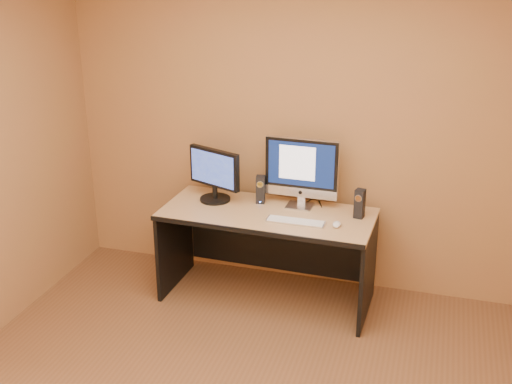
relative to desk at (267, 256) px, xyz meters
The scene contains 10 objects.
walls 1.84m from the desk, 80.47° to the right, with size 4.00×4.00×2.60m, color #8E5B39, non-canonical shape.
desk is the anchor object (origin of this frame).
imac 0.70m from the desk, 40.85° to the left, with size 0.57×0.21×0.55m, color #B4B3B8, non-canonical shape.
second_monitor 0.75m from the desk, 165.52° to the left, with size 0.48×0.24×0.42m, color black, non-canonical shape.
speaker_left 0.52m from the desk, 120.54° to the left, with size 0.07×0.07×0.22m, color black, non-canonical shape.
speaker_right 0.83m from the desk, ahead, with size 0.07×0.07×0.22m, color black, non-canonical shape.
keyboard 0.47m from the desk, 26.66° to the right, with size 0.43×0.12×0.02m, color silver.
mouse 0.68m from the desk, 11.33° to the right, with size 0.06×0.10×0.04m, color silver.
cable_a 0.59m from the desk, 42.38° to the left, with size 0.01×0.01×0.22m, color black.
cable_b 0.55m from the desk, 50.40° to the left, with size 0.01×0.01×0.18m, color black.
Camera 1 is at (0.92, -2.73, 2.63)m, focal length 45.00 mm.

